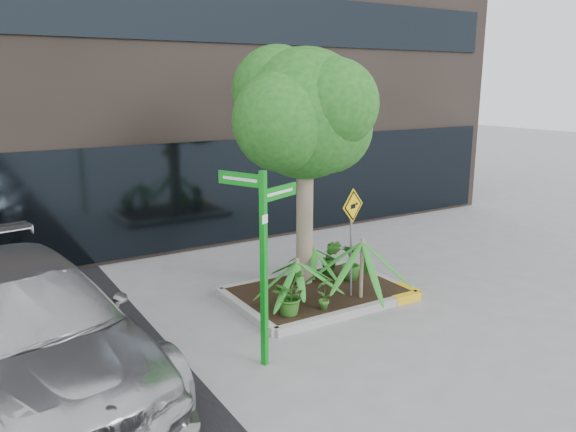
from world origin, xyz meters
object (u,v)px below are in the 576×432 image
street_sign_post (263,247)px  cattle_sign (352,224)px  tree (305,114)px  parked_car (25,328)px

street_sign_post → cattle_sign: bearing=0.9°
tree → cattle_sign: size_ratio=2.32×
parked_car → street_sign_post: bearing=-29.7°
tree → parked_car: (-5.27, -1.17, -2.64)m
parked_car → cattle_sign: cattle_sign is taller
parked_car → cattle_sign: 5.64m
cattle_sign → street_sign_post: bearing=-173.8°
parked_car → street_sign_post: (3.08, -1.09, 0.94)m
parked_car → cattle_sign: size_ratio=2.87×
parked_car → cattle_sign: bearing=-9.4°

